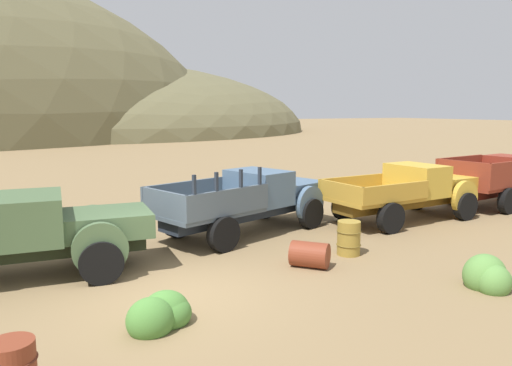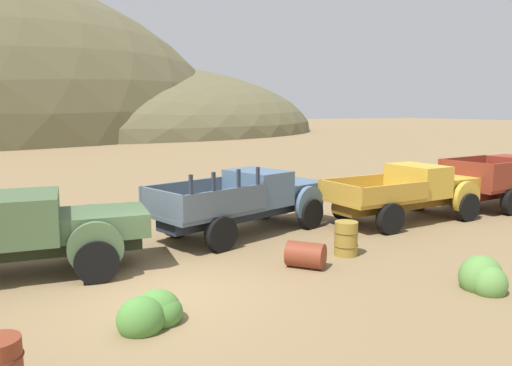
{
  "view_description": "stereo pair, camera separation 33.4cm",
  "coord_description": "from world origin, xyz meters",
  "px_view_note": "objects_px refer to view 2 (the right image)",
  "views": [
    {
      "loc": [
        -3.01,
        -9.37,
        3.78
      ],
      "look_at": [
        4.6,
        5.13,
        1.31
      ],
      "focal_mm": 34.5,
      "sensor_mm": 36.0,
      "label": 1
    },
    {
      "loc": [
        -2.71,
        -9.52,
        3.78
      ],
      "look_at": [
        4.6,
        5.13,
        1.31
      ],
      "focal_mm": 34.5,
      "sensor_mm": 36.0,
      "label": 2
    }
  ],
  "objects_px": {
    "oil_drum_by_truck": "(346,238)",
    "truck_chalk_blue": "(255,199)",
    "truck_faded_yellow": "(416,191)",
    "truck_weathered_green": "(22,233)",
    "oil_drum_tipped": "(306,255)"
  },
  "relations": [
    {
      "from": "oil_drum_by_truck",
      "to": "truck_chalk_blue",
      "type": "bearing_deg",
      "value": 105.37
    },
    {
      "from": "truck_weathered_green",
      "to": "oil_drum_tipped",
      "type": "bearing_deg",
      "value": -15.87
    },
    {
      "from": "oil_drum_by_truck",
      "to": "oil_drum_tipped",
      "type": "height_order",
      "value": "oil_drum_by_truck"
    },
    {
      "from": "truck_weathered_green",
      "to": "oil_drum_by_truck",
      "type": "relative_size",
      "value": 7.48
    },
    {
      "from": "truck_chalk_blue",
      "to": "oil_drum_tipped",
      "type": "distance_m",
      "value": 3.9
    },
    {
      "from": "truck_weathered_green",
      "to": "truck_chalk_blue",
      "type": "xyz_separation_m",
      "value": [
        6.6,
        1.43,
        0.0
      ]
    },
    {
      "from": "truck_chalk_blue",
      "to": "truck_faded_yellow",
      "type": "relative_size",
      "value": 1.07
    },
    {
      "from": "truck_faded_yellow",
      "to": "oil_drum_tipped",
      "type": "distance_m",
      "value": 6.77
    },
    {
      "from": "truck_weathered_green",
      "to": "oil_drum_by_truck",
      "type": "xyz_separation_m",
      "value": [
        7.54,
        -1.99,
        -0.55
      ]
    },
    {
      "from": "truck_weathered_green",
      "to": "oil_drum_tipped",
      "type": "distance_m",
      "value": 6.55
    },
    {
      "from": "truck_weathered_green",
      "to": "truck_faded_yellow",
      "type": "distance_m",
      "value": 12.23
    },
    {
      "from": "truck_faded_yellow",
      "to": "truck_weathered_green",
      "type": "bearing_deg",
      "value": 178.58
    },
    {
      "from": "truck_chalk_blue",
      "to": "oil_drum_by_truck",
      "type": "height_order",
      "value": "truck_chalk_blue"
    },
    {
      "from": "truck_chalk_blue",
      "to": "oil_drum_by_truck",
      "type": "xyz_separation_m",
      "value": [
        0.94,
        -3.42,
        -0.55
      ]
    },
    {
      "from": "truck_chalk_blue",
      "to": "oil_drum_tipped",
      "type": "height_order",
      "value": "truck_chalk_blue"
    }
  ]
}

